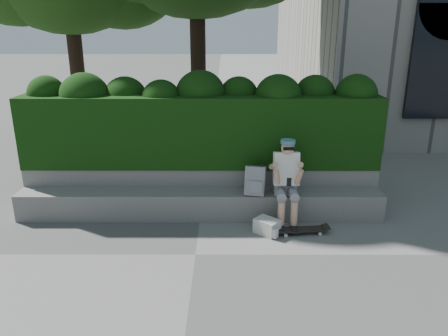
{
  "coord_description": "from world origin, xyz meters",
  "views": [
    {
      "loc": [
        0.42,
        -5.42,
        3.1
      ],
      "look_at": [
        0.4,
        1.0,
        0.95
      ],
      "focal_mm": 35.0,
      "sensor_mm": 36.0,
      "label": 1
    }
  ],
  "objects_px": {
    "person": "(286,179)",
    "backpack_plaid": "(255,181)",
    "skateboard": "(302,230)",
    "backpack_ground": "(267,226)"
  },
  "relations": [
    {
      "from": "person",
      "to": "backpack_plaid",
      "type": "xyz_separation_m",
      "value": [
        -0.49,
        0.08,
        -0.07
      ]
    },
    {
      "from": "skateboard",
      "to": "backpack_plaid",
      "type": "xyz_separation_m",
      "value": [
        -0.7,
        0.5,
        0.62
      ]
    },
    {
      "from": "person",
      "to": "skateboard",
      "type": "xyz_separation_m",
      "value": [
        0.21,
        -0.42,
        -0.69
      ]
    },
    {
      "from": "backpack_ground",
      "to": "skateboard",
      "type": "bearing_deg",
      "value": 40.78
    },
    {
      "from": "person",
      "to": "backpack_plaid",
      "type": "relative_size",
      "value": 2.96
    },
    {
      "from": "skateboard",
      "to": "backpack_plaid",
      "type": "distance_m",
      "value": 1.06
    },
    {
      "from": "person",
      "to": "backpack_plaid",
      "type": "distance_m",
      "value": 0.5
    },
    {
      "from": "person",
      "to": "skateboard",
      "type": "distance_m",
      "value": 0.83
    },
    {
      "from": "skateboard",
      "to": "backpack_ground",
      "type": "bearing_deg",
      "value": 172.4
    },
    {
      "from": "backpack_ground",
      "to": "person",
      "type": "bearing_deg",
      "value": 93.84
    }
  ]
}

